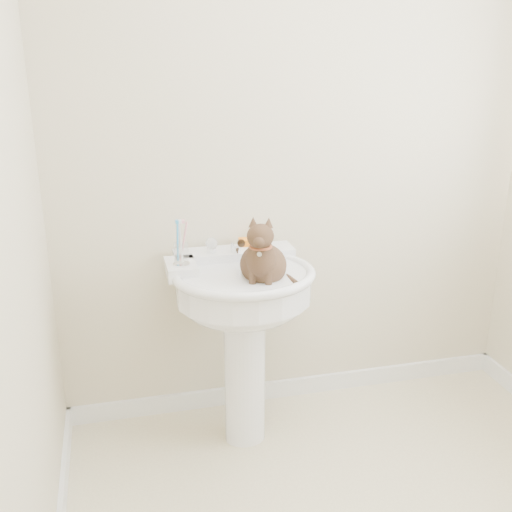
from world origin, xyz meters
TOP-DOWN VIEW (x-y plane):
  - wall_back at (0.00, 1.10)m, footprint 2.20×0.00m
  - baseboard_back at (0.00, 1.09)m, footprint 2.20×0.02m
  - pedestal_sink at (-0.32, 0.81)m, footprint 0.61×0.59m
  - faucet at (-0.32, 0.96)m, footprint 0.28×0.12m
  - soap_bar at (-0.24, 1.04)m, footprint 0.09×0.06m
  - toothbrush_cup at (-0.57, 0.85)m, footprint 0.07×0.07m
  - cat at (-0.25, 0.73)m, footprint 0.20×0.26m

SIDE VIEW (x-z plane):
  - baseboard_back at x=0.00m, z-range 0.00..0.09m
  - pedestal_sink at x=-0.32m, z-range 0.24..1.07m
  - soap_bar at x=-0.24m, z-range 0.83..0.86m
  - cat at x=-0.25m, z-range 0.68..1.06m
  - faucet at x=-0.32m, z-range 0.80..0.94m
  - toothbrush_cup at x=-0.57m, z-range 0.79..0.98m
  - wall_back at x=0.00m, z-range 0.00..2.50m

